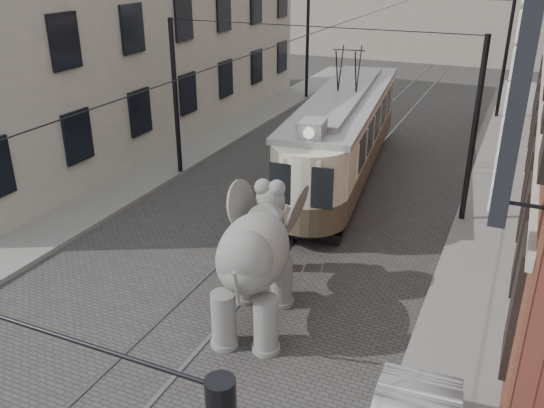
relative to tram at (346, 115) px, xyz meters
The scene contains 8 objects.
ground 8.97m from the tram, 92.03° to the right, with size 120.00×120.00×0.00m, color #3D3A38.
tram_rails 8.97m from the tram, 92.03° to the right, with size 1.54×80.00×0.02m, color slate, non-canonical shape.
sidewalk_right 10.60m from the tram, 56.56° to the right, with size 2.00×60.00×0.15m, color slate.
sidewalk_left 11.24m from the tram, 128.29° to the right, with size 2.00×60.00×0.15m, color slate.
stucco_building 11.67m from the tram, behind, with size 7.00×24.00×10.00m, color gray.
catenary 3.70m from the tram, 97.95° to the right, with size 11.00×30.20×6.00m, color black, non-canonical shape.
tram is the anchor object (origin of this frame).
elephant 10.55m from the tram, 83.94° to the right, with size 2.69×4.89×2.99m, color slate, non-canonical shape.
Camera 1 is at (6.50, -12.20, 8.18)m, focal length 38.15 mm.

